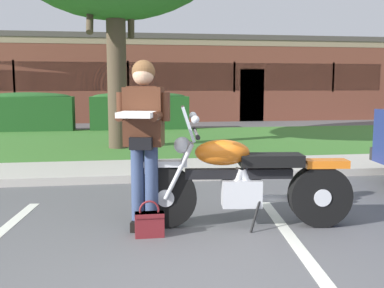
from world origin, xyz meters
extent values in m
plane|color=#565659|center=(0.00, 0.00, 0.00)|extent=(140.00, 140.00, 0.00)
cube|color=#B7B2A8|center=(0.00, 3.49, 0.06)|extent=(60.00, 0.20, 0.12)
cube|color=#B7B2A8|center=(0.00, 4.34, 0.04)|extent=(60.00, 1.50, 0.08)
cube|color=#3D752D|center=(0.00, 8.24, 0.03)|extent=(60.00, 6.30, 0.06)
cube|color=silver|center=(0.80, 0.20, 0.00)|extent=(0.65, 4.38, 0.01)
cylinder|color=black|center=(-0.30, 1.21, 0.32)|extent=(0.65, 0.17, 0.64)
cylinder|color=silver|center=(-0.30, 1.21, 0.32)|extent=(0.19, 0.14, 0.18)
cylinder|color=black|center=(1.29, 1.02, 0.32)|extent=(0.66, 0.25, 0.64)
cylinder|color=silver|center=(1.29, 1.02, 0.32)|extent=(0.20, 0.22, 0.18)
cube|color=silver|center=(-0.30, 1.21, 0.67)|extent=(0.45, 0.19, 0.06)
cube|color=orange|center=(1.34, 1.02, 0.66)|extent=(0.46, 0.25, 0.08)
cylinder|color=silver|center=(-0.18, 1.11, 0.60)|extent=(0.31, 0.08, 0.58)
cylinder|color=silver|center=(-0.16, 1.27, 0.60)|extent=(0.31, 0.08, 0.58)
sphere|color=silver|center=(-0.13, 1.19, 0.86)|extent=(0.17, 0.17, 0.17)
cylinder|color=silver|center=(0.01, 1.17, 0.98)|extent=(0.12, 0.72, 0.03)
cylinder|color=black|center=(-0.04, 0.82, 0.98)|extent=(0.06, 0.10, 0.04)
cylinder|color=black|center=(0.05, 1.53, 0.98)|extent=(0.06, 0.10, 0.04)
sphere|color=silver|center=(-0.05, 0.88, 1.14)|extent=(0.08, 0.08, 0.08)
sphere|color=silver|center=(0.02, 1.47, 1.14)|extent=(0.08, 0.08, 0.08)
cube|color=#B2BCC6|center=(-0.07, 1.18, 1.08)|extent=(0.18, 0.37, 0.35)
cube|color=black|center=(0.44, 1.12, 0.56)|extent=(1.10, 0.23, 0.10)
ellipsoid|color=orange|center=(0.27, 1.14, 0.78)|extent=(0.59, 0.38, 0.26)
cube|color=black|center=(0.77, 1.08, 0.70)|extent=(0.67, 0.35, 0.12)
cube|color=silver|center=(0.47, 1.12, 0.36)|extent=(0.43, 0.29, 0.28)
cylinder|color=silver|center=(0.44, 1.12, 0.52)|extent=(0.19, 0.14, 0.21)
cylinder|color=silver|center=(0.51, 1.11, 0.52)|extent=(0.19, 0.14, 0.21)
cylinder|color=silver|center=(0.86, 1.21, 0.26)|extent=(0.61, 0.15, 0.08)
cylinder|color=silver|center=(1.05, 1.19, 0.26)|extent=(0.61, 0.15, 0.08)
cylinder|color=black|center=(0.57, 0.94, 0.15)|extent=(0.13, 0.11, 0.30)
cube|color=black|center=(-0.45, 1.15, 0.05)|extent=(0.17, 0.26, 0.10)
cube|color=black|center=(-0.59, 1.18, 0.05)|extent=(0.17, 0.26, 0.10)
cylinder|color=navy|center=(-0.45, 1.17, 0.43)|extent=(0.14, 0.14, 0.86)
cylinder|color=navy|center=(-0.58, 1.20, 0.43)|extent=(0.14, 0.14, 0.86)
cube|color=#4C2819|center=(-0.52, 1.18, 1.15)|extent=(0.42, 0.31, 0.58)
cube|color=#4C2819|center=(-0.52, 1.18, 1.42)|extent=(0.34, 0.27, 0.06)
sphere|color=tan|center=(-0.52, 1.18, 1.56)|extent=(0.21, 0.21, 0.21)
sphere|color=brown|center=(-0.51, 1.20, 1.59)|extent=(0.23, 0.23, 0.23)
cube|color=black|center=(-0.55, 1.06, 0.90)|extent=(0.24, 0.15, 0.12)
cylinder|color=#4C2819|center=(-0.40, 0.99, 1.17)|extent=(0.18, 0.35, 0.09)
cylinder|color=#4C2819|center=(-0.71, 1.07, 1.17)|extent=(0.18, 0.35, 0.09)
cylinder|color=#4C2819|center=(-0.31, 1.11, 1.25)|extent=(0.10, 0.10, 0.28)
cylinder|color=#4C2819|center=(-0.73, 1.22, 1.25)|extent=(0.10, 0.10, 0.28)
cube|color=white|center=(-0.59, 0.89, 1.19)|extent=(0.39, 0.39, 0.05)
cube|color=maroon|center=(-0.49, 0.95, 0.12)|extent=(0.28, 0.12, 0.24)
cube|color=maroon|center=(-0.49, 0.94, 0.22)|extent=(0.28, 0.13, 0.04)
torus|color=maroon|center=(-0.49, 0.95, 0.26)|extent=(0.20, 0.02, 0.20)
cylinder|color=#4C3D2D|center=(-0.82, 6.95, 1.59)|extent=(0.42, 0.42, 3.17)
cylinder|color=#4C3D2D|center=(-0.49, 6.95, 3.06)|extent=(0.15, 0.79, 1.12)
cylinder|color=#4C3D2D|center=(-1.35, 6.95, 3.25)|extent=(0.15, 1.18, 1.51)
cube|color=#235623|center=(-3.61, 11.39, 0.55)|extent=(2.77, 0.90, 1.10)
ellipsoid|color=#235623|center=(-3.61, 11.39, 1.10)|extent=(2.63, 0.84, 0.28)
cube|color=#235623|center=(-0.16, 11.39, 0.55)|extent=(3.11, 0.90, 1.10)
ellipsoid|color=#235623|center=(-0.16, 11.39, 1.10)|extent=(2.95, 0.84, 0.28)
cube|color=brown|center=(-0.46, 18.59, 1.62)|extent=(24.73, 8.17, 3.24)
cube|color=#998466|center=(-0.46, 14.55, 3.12)|extent=(24.73, 0.10, 0.24)
cube|color=#4C4742|center=(-0.46, 18.59, 3.34)|extent=(24.98, 8.25, 0.20)
cube|color=#1E282D|center=(-0.46, 14.54, 1.78)|extent=(21.02, 0.06, 1.10)
cube|color=brown|center=(-4.67, 14.53, 1.78)|extent=(0.08, 0.04, 1.20)
cube|color=brown|center=(-0.46, 14.53, 1.78)|extent=(0.08, 0.04, 1.20)
cube|color=brown|center=(3.74, 14.53, 1.78)|extent=(0.08, 0.04, 1.20)
cube|color=brown|center=(7.95, 14.53, 1.78)|extent=(0.08, 0.04, 1.20)
cube|color=#473323|center=(4.49, 14.55, 1.05)|extent=(1.00, 0.08, 2.10)
camera|label=1|loc=(-0.73, -3.32, 1.46)|focal=42.48mm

